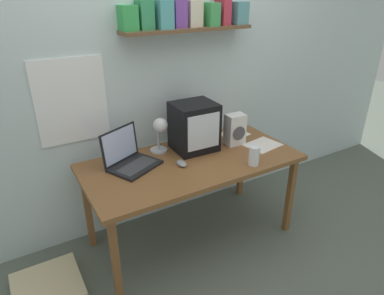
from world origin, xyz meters
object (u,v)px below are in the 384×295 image
(computer_mouse, at_px, (182,163))
(floor_cushion, at_px, (48,288))
(laptop, at_px, (128,157))
(desk_lamp, at_px, (160,130))
(corner_desk, at_px, (192,167))
(crt_monitor, at_px, (194,127))
(juice_glass, at_px, (254,157))
(printed_handout, at_px, (263,145))
(open_notebook, at_px, (234,134))
(space_heater, at_px, (235,130))

(computer_mouse, height_order, floor_cushion, computer_mouse)
(laptop, bearing_deg, desk_lamp, -15.27)
(corner_desk, height_order, computer_mouse, computer_mouse)
(corner_desk, xyz_separation_m, computer_mouse, (-0.11, -0.04, 0.07))
(crt_monitor, relative_size, juice_glass, 2.59)
(printed_handout, bearing_deg, computer_mouse, 177.67)
(computer_mouse, xyz_separation_m, open_notebook, (0.66, 0.26, -0.01))
(crt_monitor, relative_size, printed_handout, 1.24)
(printed_handout, relative_size, floor_cushion, 0.70)
(computer_mouse, xyz_separation_m, floor_cushion, (-1.01, 0.02, -0.68))
(juice_glass, distance_m, floor_cushion, 1.65)
(corner_desk, height_order, open_notebook, open_notebook)
(corner_desk, height_order, crt_monitor, crt_monitor)
(desk_lamp, xyz_separation_m, open_notebook, (0.70, 0.02, -0.19))
(space_heater, relative_size, printed_handout, 0.84)
(open_notebook, bearing_deg, crt_monitor, -171.31)
(laptop, relative_size, computer_mouse, 3.97)
(printed_handout, height_order, open_notebook, same)
(laptop, distance_m, space_heater, 0.87)
(desk_lamp, xyz_separation_m, juice_glass, (0.49, -0.49, -0.13))
(corner_desk, height_order, laptop, laptop)
(laptop, xyz_separation_m, space_heater, (0.86, -0.09, 0.06))
(desk_lamp, xyz_separation_m, space_heater, (0.59, -0.14, -0.07))
(space_heater, distance_m, computer_mouse, 0.56)
(computer_mouse, bearing_deg, open_notebook, 21.65)
(computer_mouse, bearing_deg, laptop, 148.97)
(desk_lamp, bearing_deg, floor_cushion, -160.26)
(computer_mouse, bearing_deg, desk_lamp, 100.46)
(open_notebook, bearing_deg, corner_desk, -157.86)
(desk_lamp, bearing_deg, open_notebook, 8.25)
(printed_handout, bearing_deg, open_notebook, 102.90)
(juice_glass, bearing_deg, laptop, 150.08)
(juice_glass, bearing_deg, space_heater, 74.82)
(computer_mouse, bearing_deg, juice_glass, -29.11)
(corner_desk, xyz_separation_m, printed_handout, (0.62, -0.07, 0.06))
(corner_desk, distance_m, space_heater, 0.48)
(desk_lamp, height_order, computer_mouse, desk_lamp)
(laptop, xyz_separation_m, floor_cushion, (-0.69, -0.17, -0.73))
(crt_monitor, xyz_separation_m, computer_mouse, (-0.22, -0.19, -0.17))
(laptop, relative_size, floor_cushion, 0.98)
(computer_mouse, distance_m, floor_cushion, 1.22)
(corner_desk, xyz_separation_m, space_heater, (0.44, 0.07, 0.18))
(juice_glass, xyz_separation_m, printed_handout, (0.28, 0.22, -0.06))
(crt_monitor, bearing_deg, corner_desk, -123.72)
(crt_monitor, relative_size, computer_mouse, 3.51)
(computer_mouse, bearing_deg, corner_desk, 19.04)
(laptop, xyz_separation_m, printed_handout, (1.04, -0.22, -0.06))
(laptop, distance_m, computer_mouse, 0.38)
(crt_monitor, relative_size, space_heater, 1.48)
(crt_monitor, height_order, desk_lamp, crt_monitor)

